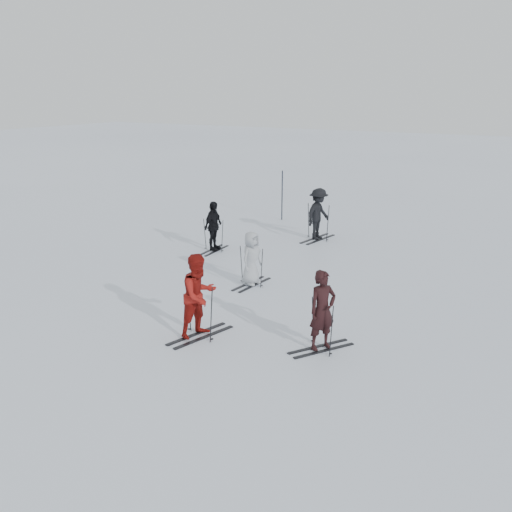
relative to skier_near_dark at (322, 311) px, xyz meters
The scene contains 12 objects.
ground 3.42m from the skier_near_dark, 154.17° to the left, with size 120.00×120.00×0.00m, color silver.
skier_near_dark is the anchor object (origin of this frame).
skier_red 2.71m from the skier_near_dark, 164.48° to the right, with size 0.91×0.71×1.88m, color maroon.
skier_grey 4.41m from the skier_near_dark, 139.71° to the left, with size 0.74×0.48×1.51m, color #A2A7AC.
skier_uphill_left 8.14m from the skier_near_dark, 139.91° to the left, with size 0.98×0.41×1.67m, color black.
skier_uphill_far 9.19m from the skier_near_dark, 114.18° to the left, with size 1.20×0.69×1.85m, color black.
skis_near_dark 0.30m from the skier_near_dark, 90.00° to the left, with size 0.82×1.54×1.13m, color black, non-canonical shape.
skis_red 2.72m from the skier_near_dark, 164.48° to the right, with size 0.92×1.74×1.27m, color black, non-canonical shape.
skis_grey 4.41m from the skier_near_dark, 139.71° to the left, with size 0.82×1.55×1.13m, color black, non-canonical shape.
skis_uphill_left 8.15m from the skier_near_dark, 139.91° to the left, with size 0.81×1.54×1.12m, color black, non-canonical shape.
skis_uphill_far 9.19m from the skier_near_dark, 114.18° to the left, with size 0.99×1.86×1.36m, color black, non-canonical shape.
piste_marker 12.38m from the skier_near_dark, 121.01° to the left, with size 0.05×0.05×2.06m, color black.
Camera 1 is at (7.24, -11.73, 5.33)m, focal length 40.00 mm.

